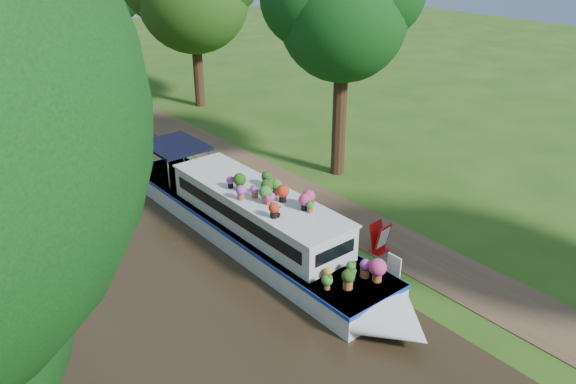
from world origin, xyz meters
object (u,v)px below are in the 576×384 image
at_px(pedestrian_pink, 85,78).
at_px(pedestrian_dark, 124,85).
at_px(sandwich_board, 380,239).
at_px(plant_boat, 258,222).
at_px(second_boat, 63,104).

height_order(pedestrian_pink, pedestrian_dark, pedestrian_dark).
bearing_deg(sandwich_board, pedestrian_pink, 83.74).
relative_size(sandwich_board, pedestrian_pink, 0.61).
height_order(plant_boat, pedestrian_pink, plant_boat).
bearing_deg(plant_boat, second_boat, 89.40).
bearing_deg(sandwich_board, second_boat, 90.96).
distance_m(plant_boat, pedestrian_dark, 18.63).
xyz_separation_m(second_boat, pedestrian_dark, (3.63, 0.02, 0.48)).
bearing_deg(second_boat, pedestrian_dark, 7.88).
distance_m(second_boat, pedestrian_dark, 3.66).
distance_m(plant_boat, second_boat, 18.21).
height_order(sandwich_board, pedestrian_pink, pedestrian_pink).
bearing_deg(pedestrian_pink, plant_boat, -96.33).
bearing_deg(plant_boat, sandwich_board, -44.88).
relative_size(plant_boat, sandwich_board, 14.15).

